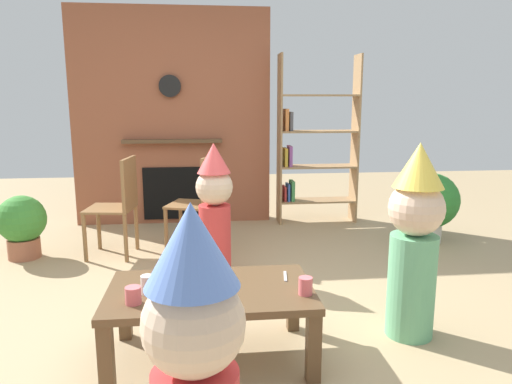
% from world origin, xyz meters
% --- Properties ---
extents(ground_plane, '(12.00, 12.00, 0.00)m').
position_xyz_m(ground_plane, '(0.00, 0.00, 0.00)').
color(ground_plane, tan).
extents(brick_fireplace_feature, '(2.20, 0.28, 2.40)m').
position_xyz_m(brick_fireplace_feature, '(-0.56, 2.60, 1.19)').
color(brick_fireplace_feature, '#935138').
rests_on(brick_fireplace_feature, ground_plane).
extents(bookshelf, '(0.90, 0.28, 1.90)m').
position_xyz_m(bookshelf, '(1.01, 2.40, 0.88)').
color(bookshelf, '#9E7A51').
rests_on(bookshelf, ground_plane).
extents(coffee_table, '(1.10, 0.64, 0.41)m').
position_xyz_m(coffee_table, '(-0.19, -0.47, 0.35)').
color(coffee_table, brown).
rests_on(coffee_table, ground_plane).
extents(paper_cup_near_left, '(0.08, 0.08, 0.09)m').
position_xyz_m(paper_cup_near_left, '(-0.58, -0.63, 0.45)').
color(paper_cup_near_left, '#E5666B').
rests_on(paper_cup_near_left, coffee_table).
extents(paper_cup_near_right, '(0.07, 0.07, 0.09)m').
position_xyz_m(paper_cup_near_right, '(0.30, -0.61, 0.45)').
color(paper_cup_near_right, '#E5666B').
rests_on(paper_cup_near_right, coffee_table).
extents(paper_cup_center, '(0.07, 0.07, 0.10)m').
position_xyz_m(paper_cup_center, '(-0.52, -0.51, 0.46)').
color(paper_cup_center, silver).
rests_on(paper_cup_center, coffee_table).
extents(paper_plate_front, '(0.18, 0.18, 0.01)m').
position_xyz_m(paper_plate_front, '(-0.27, -0.50, 0.41)').
color(paper_plate_front, white).
rests_on(paper_plate_front, coffee_table).
extents(paper_plate_rear, '(0.19, 0.19, 0.01)m').
position_xyz_m(paper_plate_rear, '(-0.29, -0.28, 0.41)').
color(paper_plate_rear, white).
rests_on(paper_plate_rear, coffee_table).
extents(birthday_cake_slice, '(0.10, 0.10, 0.06)m').
position_xyz_m(birthday_cake_slice, '(-0.16, -0.65, 0.44)').
color(birthday_cake_slice, '#EAC68C').
rests_on(birthday_cake_slice, coffee_table).
extents(table_fork, '(0.04, 0.15, 0.01)m').
position_xyz_m(table_fork, '(0.24, -0.35, 0.41)').
color(table_fork, silver).
rests_on(table_fork, coffee_table).
extents(child_with_cone_hat, '(0.31, 0.31, 1.12)m').
position_xyz_m(child_with_cone_hat, '(-0.25, -1.59, 0.59)').
color(child_with_cone_hat, '#D13838').
rests_on(child_with_cone_hat, ground_plane).
extents(child_in_pink, '(0.32, 0.32, 1.17)m').
position_xyz_m(child_in_pink, '(1.00, -0.34, 0.62)').
color(child_in_pink, '#66B27F').
rests_on(child_in_pink, ground_plane).
extents(child_by_the_chairs, '(0.30, 0.30, 1.07)m').
position_xyz_m(child_by_the_chairs, '(-0.14, 0.83, 0.57)').
color(child_by_the_chairs, '#D13838').
rests_on(child_by_the_chairs, ground_plane).
extents(dining_chair_left, '(0.45, 0.45, 0.90)m').
position_xyz_m(dining_chair_left, '(-0.97, 1.38, 0.51)').
color(dining_chair_left, olive).
rests_on(dining_chair_left, ground_plane).
extents(dining_chair_middle, '(0.51, 0.51, 0.90)m').
position_xyz_m(dining_chair_middle, '(-0.26, 1.44, 0.51)').
color(dining_chair_middle, olive).
rests_on(dining_chair_middle, ground_plane).
extents(potted_plant_tall, '(0.54, 0.54, 0.69)m').
position_xyz_m(potted_plant_tall, '(2.02, 1.48, 0.40)').
color(potted_plant_tall, beige).
rests_on(potted_plant_tall, ground_plane).
extents(potted_plant_short, '(0.42, 0.42, 0.57)m').
position_xyz_m(potted_plant_short, '(-1.84, 1.40, 0.32)').
color(potted_plant_short, '#9E5B42').
rests_on(potted_plant_short, ground_plane).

